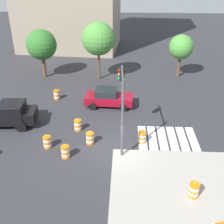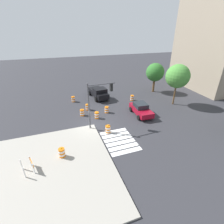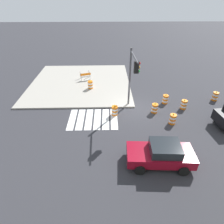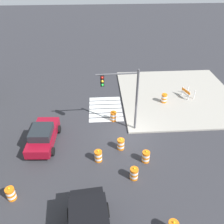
{
  "view_description": "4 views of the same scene",
  "coord_description": "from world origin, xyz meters",
  "views": [
    {
      "loc": [
        0.67,
        -15.68,
        11.67
      ],
      "look_at": [
        -0.2,
        2.47,
        1.76
      ],
      "focal_mm": 44.33,
      "sensor_mm": 36.0,
      "label": 1
    },
    {
      "loc": [
        17.33,
        -3.85,
        10.67
      ],
      "look_at": [
        -0.46,
        2.55,
        1.23
      ],
      "focal_mm": 26.43,
      "sensor_mm": 36.0,
      "label": 2
    },
    {
      "loc": [
        2.66,
        15.37,
        9.68
      ],
      "look_at": [
        2.31,
        1.9,
        0.81
      ],
      "focal_mm": 29.68,
      "sensor_mm": 36.0,
      "label": 3
    },
    {
      "loc": [
        -15.19,
        2.4,
        12.77
      ],
      "look_at": [
        1.11,
        1.34,
        1.57
      ],
      "focal_mm": 37.46,
      "sensor_mm": 36.0,
      "label": 4
    }
  ],
  "objects": [
    {
      "name": "construction_barricade",
      "position": [
        5.45,
        -6.76,
        0.72
      ],
      "size": [
        1.41,
        1.12,
        1.0
      ],
      "color": "silver",
      "rests_on": "sidewalk_corner"
    },
    {
      "name": "traffic_light_pole",
      "position": [
        0.54,
        0.54,
        3.91
      ],
      "size": [
        0.48,
        3.29,
        5.5
      ],
      "color": "#4C4C51",
      "rests_on": "sidewalk_corner"
    },
    {
      "name": "sports_car",
      "position": [
        -0.74,
        6.93,
        0.81
      ],
      "size": [
        4.4,
        2.32,
        1.63
      ],
      "color": "maroon",
      "rests_on": "ground"
    },
    {
      "name": "ground_plane",
      "position": [
        0.0,
        0.0,
        0.0
      ],
      "size": [
        120.0,
        120.0,
        0.0
      ],
      "primitive_type": "plane",
      "color": "#2D2D33"
    },
    {
      "name": "traffic_barrel_lane_center",
      "position": [
        2.04,
        1.15,
        0.45
      ],
      "size": [
        0.56,
        0.56,
        1.02
      ],
      "color": "orange",
      "rests_on": "ground"
    },
    {
      "name": "traffic_barrel_median_near",
      "position": [
        -2.89,
        2.61,
        0.45
      ],
      "size": [
        0.56,
        0.56,
        1.02
      ],
      "color": "orange",
      "rests_on": "ground"
    },
    {
      "name": "crosswalk_stripes",
      "position": [
        4.0,
        1.8,
        0.01
      ],
      "size": [
        4.35,
        3.2,
        0.02
      ],
      "color": "silver",
      "rests_on": "ground"
    },
    {
      "name": "traffic_barrel_on_sidewalk",
      "position": [
        4.64,
        -4.17,
        0.6
      ],
      "size": [
        0.56,
        0.56,
        1.02
      ],
      "color": "orange",
      "rests_on": "sidewalk_corner"
    },
    {
      "name": "traffic_barrel_crosswalk_end",
      "position": [
        -4.69,
        0.23,
        0.45
      ],
      "size": [
        0.56,
        0.56,
        1.02
      ],
      "color": "orange",
      "rests_on": "ground"
    },
    {
      "name": "traffic_barrel_far_curb",
      "position": [
        -1.72,
        0.84,
        0.45
      ],
      "size": [
        0.56,
        0.56,
        1.02
      ],
      "color": "orange",
      "rests_on": "ground"
    },
    {
      "name": "traffic_barrel_median_far",
      "position": [
        -3.18,
        -0.86,
        0.45
      ],
      "size": [
        0.56,
        0.56,
        1.02
      ],
      "color": "orange",
      "rests_on": "ground"
    },
    {
      "name": "traffic_barrel_near_corner",
      "position": [
        -5.78,
        8.06,
        0.45
      ],
      "size": [
        0.56,
        0.56,
        1.02
      ],
      "color": "orange",
      "rests_on": "ground"
    },
    {
      "name": "sidewalk_corner",
      "position": [
        6.0,
        -6.0,
        0.07
      ],
      "size": [
        12.0,
        12.0,
        0.15
      ],
      "primitive_type": "cube",
      "color": "#9E998E",
      "rests_on": "ground"
    }
  ]
}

